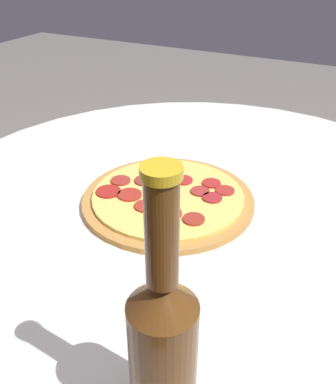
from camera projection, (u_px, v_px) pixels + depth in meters
The scene contains 3 objects.
table at pixel (197, 285), 0.84m from camera, with size 1.04×1.04×0.73m.
pizza at pixel (168, 198), 0.74m from camera, with size 0.30×0.30×0.02m.
beer_bottle at pixel (163, 346), 0.37m from camera, with size 0.06×0.06×0.27m.
Camera 1 is at (-0.23, 0.58, 1.14)m, focal length 40.00 mm.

